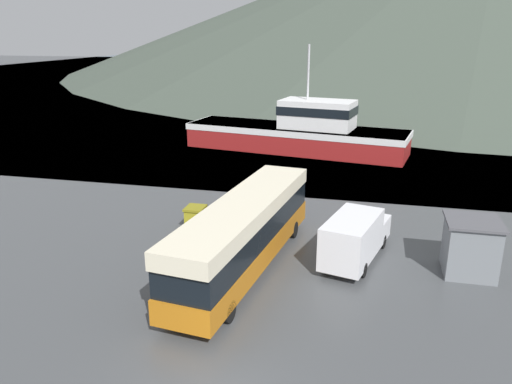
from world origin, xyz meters
TOP-DOWN VIEW (x-y plane):
  - water_surface at (0.00, 140.22)m, footprint 240.00×240.00m
  - tour_bus at (-1.15, 9.06)m, footprint 4.01×12.95m
  - delivery_van at (3.83, 11.12)m, footprint 3.35×6.18m
  - fishing_boat at (-2.27, 34.06)m, footprint 21.25×8.73m
  - storage_bin at (-5.08, 13.17)m, footprint 1.07×1.19m
  - dock_kiosk at (9.02, 10.99)m, footprint 2.43×2.50m
  - small_boat at (3.97, 39.61)m, footprint 7.15×2.99m
  - mooring_bollard at (-2.19, 18.63)m, footprint 0.36×0.36m

SIDE VIEW (x-z plane):
  - water_surface at x=0.00m, z-range 0.00..0.00m
  - small_boat at x=3.97m, z-range 0.00..0.90m
  - mooring_bollard at x=-2.19m, z-range 0.04..0.88m
  - storage_bin at x=-5.08m, z-range 0.01..1.36m
  - delivery_van at x=3.83m, z-range 0.07..2.46m
  - dock_kiosk at x=9.02m, z-range 0.01..2.63m
  - fishing_boat at x=-2.27m, z-range -3.04..6.62m
  - tour_bus at x=-1.15m, z-range 0.21..3.59m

